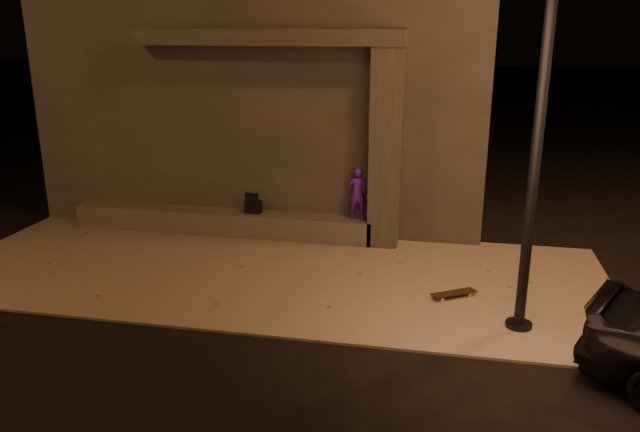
% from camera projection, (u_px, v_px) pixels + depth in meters
% --- Properties ---
extents(ground, '(120.00, 120.00, 0.00)m').
position_uv_depth(ground, '(230.00, 327.00, 8.60)').
color(ground, black).
rests_on(ground, ground).
extents(sidewalk, '(11.00, 4.40, 0.04)m').
position_uv_depth(sidewalk, '(270.00, 272.00, 10.46)').
color(sidewalk, slate).
rests_on(sidewalk, ground).
extents(building, '(9.00, 5.10, 5.22)m').
position_uv_depth(building, '(280.00, 89.00, 14.10)').
color(building, '#373532').
rests_on(building, ground).
extents(ledge, '(6.00, 0.55, 0.45)m').
position_uv_depth(ledge, '(222.00, 222.00, 12.32)').
color(ledge, '#514D49').
rests_on(ledge, sidewalk).
extents(column, '(0.55, 0.55, 3.60)m').
position_uv_depth(column, '(386.00, 149.00, 11.24)').
color(column, '#373532').
rests_on(column, sidewalk).
extents(canopy, '(5.00, 0.70, 0.28)m').
position_uv_depth(canopy, '(266.00, 37.00, 11.14)').
color(canopy, '#373532').
rests_on(canopy, column).
extents(skateboarder, '(0.40, 0.30, 1.00)m').
position_uv_depth(skateboarder, '(357.00, 194.00, 11.59)').
color(skateboarder, '#491AAE').
rests_on(skateboarder, ledge).
extents(backpack, '(0.32, 0.22, 0.42)m').
position_uv_depth(backpack, '(253.00, 206.00, 12.08)').
color(backpack, black).
rests_on(backpack, ledge).
extents(skateboard, '(0.70, 0.54, 0.08)m').
position_uv_depth(skateboard, '(454.00, 293.00, 9.43)').
color(skateboard, black).
rests_on(skateboard, sidewalk).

